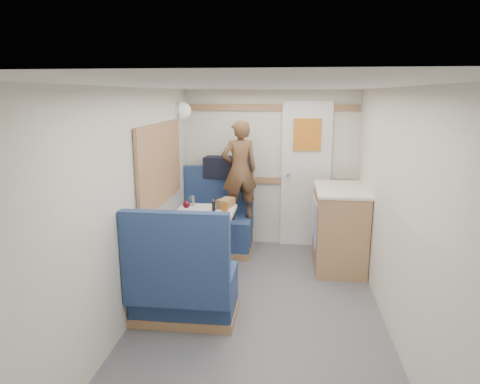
# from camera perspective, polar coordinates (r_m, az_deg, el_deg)

# --- Properties ---
(floor) EXTENTS (4.50, 4.50, 0.00)m
(floor) POSITION_cam_1_polar(r_m,az_deg,el_deg) (3.75, 2.22, -18.26)
(floor) COLOR #515156
(floor) RESTS_ON ground
(ceiling) EXTENTS (4.50, 4.50, 0.00)m
(ceiling) POSITION_cam_1_polar(r_m,az_deg,el_deg) (3.21, 2.54, 13.92)
(ceiling) COLOR silver
(ceiling) RESTS_ON wall_back
(wall_back) EXTENTS (2.20, 0.02, 2.00)m
(wall_back) POSITION_cam_1_polar(r_m,az_deg,el_deg) (5.54, 4.09, 3.10)
(wall_back) COLOR silver
(wall_back) RESTS_ON floor
(wall_left) EXTENTS (0.02, 4.50, 2.00)m
(wall_left) POSITION_cam_1_polar(r_m,az_deg,el_deg) (3.59, -15.42, -2.77)
(wall_left) COLOR silver
(wall_left) RESTS_ON floor
(wall_right) EXTENTS (0.02, 4.50, 2.00)m
(wall_right) POSITION_cam_1_polar(r_m,az_deg,el_deg) (3.45, 20.94, -3.82)
(wall_right) COLOR silver
(wall_right) RESTS_ON floor
(oak_trim_low) EXTENTS (2.15, 0.02, 0.08)m
(oak_trim_low) POSITION_cam_1_polar(r_m,az_deg,el_deg) (5.55, 4.06, 1.54)
(oak_trim_low) COLOR #906441
(oak_trim_low) RESTS_ON wall_back
(oak_trim_high) EXTENTS (2.15, 0.02, 0.08)m
(oak_trim_high) POSITION_cam_1_polar(r_m,az_deg,el_deg) (5.44, 4.22, 11.18)
(oak_trim_high) COLOR #906441
(oak_trim_high) RESTS_ON wall_back
(side_window) EXTENTS (0.04, 1.30, 0.72)m
(side_window) POSITION_cam_1_polar(r_m,az_deg,el_deg) (4.46, -10.63, 3.76)
(side_window) COLOR #99A88E
(side_window) RESTS_ON wall_left
(rear_door) EXTENTS (0.62, 0.12, 1.86)m
(rear_door) POSITION_cam_1_polar(r_m,az_deg,el_deg) (5.51, 8.75, 2.63)
(rear_door) COLOR white
(rear_door) RESTS_ON wall_back
(dinette_table) EXTENTS (0.62, 0.92, 0.72)m
(dinette_table) POSITION_cam_1_polar(r_m,az_deg,el_deg) (4.51, -5.02, -4.90)
(dinette_table) COLOR white
(dinette_table) RESTS_ON floor
(bench_far) EXTENTS (0.90, 0.59, 1.05)m
(bench_far) POSITION_cam_1_polar(r_m,az_deg,el_deg) (5.40, -3.14, -4.80)
(bench_far) COLOR navy
(bench_far) RESTS_ON floor
(bench_near) EXTENTS (0.90, 0.59, 1.05)m
(bench_near) POSITION_cam_1_polar(r_m,az_deg,el_deg) (3.82, -7.58, -12.64)
(bench_near) COLOR navy
(bench_near) RESTS_ON floor
(ledge) EXTENTS (0.90, 0.14, 0.04)m
(ledge) POSITION_cam_1_polar(r_m,az_deg,el_deg) (5.50, -2.77, 1.77)
(ledge) COLOR #906441
(ledge) RESTS_ON bench_far
(dome_light) EXTENTS (0.20, 0.20, 0.20)m
(dome_light) POSITION_cam_1_polar(r_m,az_deg,el_deg) (5.21, -7.67, 10.70)
(dome_light) COLOR white
(dome_light) RESTS_ON wall_left
(galley_counter) EXTENTS (0.57, 0.92, 0.92)m
(galley_counter) POSITION_cam_1_polar(r_m,az_deg,el_deg) (5.01, 13.04, -4.55)
(galley_counter) COLOR #906441
(galley_counter) RESTS_ON floor
(person) EXTENTS (0.52, 0.44, 1.20)m
(person) POSITION_cam_1_polar(r_m,az_deg,el_deg) (5.14, -0.07, 2.94)
(person) COLOR brown
(person) RESTS_ON bench_far
(duffel_bag) EXTENTS (0.58, 0.33, 0.27)m
(duffel_bag) POSITION_cam_1_polar(r_m,az_deg,el_deg) (5.46, -1.78, 3.32)
(duffel_bag) COLOR black
(duffel_bag) RESTS_ON ledge
(tray) EXTENTS (0.31, 0.39, 0.02)m
(tray) POSITION_cam_1_polar(r_m,az_deg,el_deg) (4.17, -3.59, -4.01)
(tray) COLOR white
(tray) RESTS_ON dinette_table
(orange_fruit) EXTENTS (0.07, 0.07, 0.07)m
(orange_fruit) POSITION_cam_1_polar(r_m,az_deg,el_deg) (4.19, -3.71, -3.31)
(orange_fruit) COLOR orange
(orange_fruit) RESTS_ON tray
(cheese_block) EXTENTS (0.12, 0.09, 0.04)m
(cheese_block) POSITION_cam_1_polar(r_m,az_deg,el_deg) (4.21, -4.30, -3.46)
(cheese_block) COLOR #E2D683
(cheese_block) RESTS_ON tray
(wine_glass) EXTENTS (0.08, 0.08, 0.17)m
(wine_glass) POSITION_cam_1_polar(r_m,az_deg,el_deg) (4.37, -7.16, -1.76)
(wine_glass) COLOR white
(wine_glass) RESTS_ON dinette_table
(tumbler_left) EXTENTS (0.07, 0.07, 0.11)m
(tumbler_left) POSITION_cam_1_polar(r_m,az_deg,el_deg) (4.15, -9.16, -3.60)
(tumbler_left) COLOR silver
(tumbler_left) RESTS_ON dinette_table
(tumbler_mid) EXTENTS (0.06, 0.06, 0.10)m
(tumbler_mid) POSITION_cam_1_polar(r_m,az_deg,el_deg) (4.85, -6.44, -1.16)
(tumbler_mid) COLOR white
(tumbler_mid) RESTS_ON dinette_table
(tumbler_right) EXTENTS (0.07, 0.07, 0.11)m
(tumbler_right) POSITION_cam_1_polar(r_m,az_deg,el_deg) (4.66, -3.23, -1.59)
(tumbler_right) COLOR white
(tumbler_right) RESTS_ON dinette_table
(beer_glass) EXTENTS (0.07, 0.07, 0.11)m
(beer_glass) POSITION_cam_1_polar(r_m,az_deg,el_deg) (4.50, -2.04, -2.16)
(beer_glass) COLOR brown
(beer_glass) RESTS_ON dinette_table
(pepper_grinder) EXTENTS (0.04, 0.04, 0.10)m
(pepper_grinder) POSITION_cam_1_polar(r_m,az_deg,el_deg) (4.59, -3.52, -1.90)
(pepper_grinder) COLOR black
(pepper_grinder) RESTS_ON dinette_table
(bread_loaf) EXTENTS (0.19, 0.25, 0.09)m
(bread_loaf) POSITION_cam_1_polar(r_m,az_deg,el_deg) (4.73, -1.90, -1.48)
(bread_loaf) COLOR brown
(bread_loaf) RESTS_ON dinette_table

